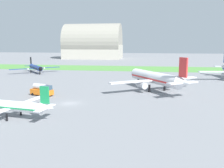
# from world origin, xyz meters

# --- Properties ---
(ground_plane) EXTENTS (600.00, 600.00, 0.00)m
(ground_plane) POSITION_xyz_m (0.00, 0.00, 0.00)
(ground_plane) COLOR gray
(grass_taxiway_strip) EXTENTS (360.00, 28.00, 0.08)m
(grass_taxiway_strip) POSITION_xyz_m (0.00, 82.82, 0.04)
(grass_taxiway_strip) COLOR #549342
(grass_taxiway_strip) RESTS_ON ground_plane
(airplane_taxiing_turboprop) EXTENTS (19.11, 17.28, 7.22)m
(airplane_taxiing_turboprop) POSITION_xyz_m (-35.73, 55.53, 2.64)
(airplane_taxiing_turboprop) COLOR navy
(airplane_taxiing_turboprop) RESTS_ON ground_plane
(airplane_foreground_turboprop) EXTENTS (18.72, 21.79, 6.55)m
(airplane_foreground_turboprop) POSITION_xyz_m (-7.41, -12.47, 2.40)
(airplane_foreground_turboprop) COLOR white
(airplane_foreground_turboprop) RESTS_ON ground_plane
(airplane_midfield_jet) EXTENTS (26.44, 26.48, 10.67)m
(airplane_midfield_jet) POSITION_xyz_m (20.55, 18.84, 3.84)
(airplane_midfield_jet) COLOR white
(airplane_midfield_jet) RESTS_ON ground_plane
(fuel_truck_near_gate) EXTENTS (6.93, 4.45, 3.29)m
(fuel_truck_near_gate) POSITION_xyz_m (-10.24, 7.26, 1.58)
(fuel_truck_near_gate) COLOR orange
(fuel_truck_near_gate) RESTS_ON ground_plane
(hangar_distant) EXTENTS (52.39, 32.82, 32.82)m
(hangar_distant) POSITION_xyz_m (-33.41, 168.36, 13.15)
(hangar_distant) COLOR #B2AD9E
(hangar_distant) RESTS_ON ground_plane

